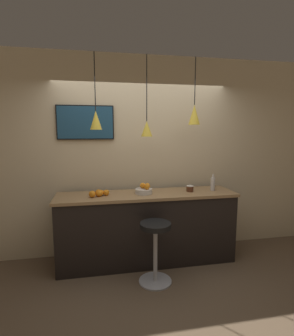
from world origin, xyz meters
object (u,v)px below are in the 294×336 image
Objects in this scene: bar_stool at (156,242)px; mounted_tv at (85,122)px; juice_bottle at (213,184)px; fruit_bowl at (144,190)px; spread_jar at (190,189)px.

mounted_tv reaches higher than bar_stool.
juice_bottle is 0.30× the size of mounted_tv.
fruit_bowl is 1.00m from juice_bottle.
bar_stool is at bearing -47.70° from mounted_tv.
bar_stool is 1.23m from juice_bottle.
bar_stool is 1.87m from mounted_tv.
bar_stool is 3.19× the size of juice_bottle.
spread_jar is at bearing 0.11° from fruit_bowl.
spread_jar is (0.66, 0.00, -0.01)m from fruit_bowl.
juice_bottle is at bearing 0.00° from spread_jar.
bar_stool is 0.96× the size of mounted_tv.
fruit_bowl is 0.30× the size of mounted_tv.
mounted_tv reaches higher than spread_jar.
spread_jar is (0.61, 0.53, 0.51)m from bar_stool.
spread_jar is at bearing -14.32° from mounted_tv.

